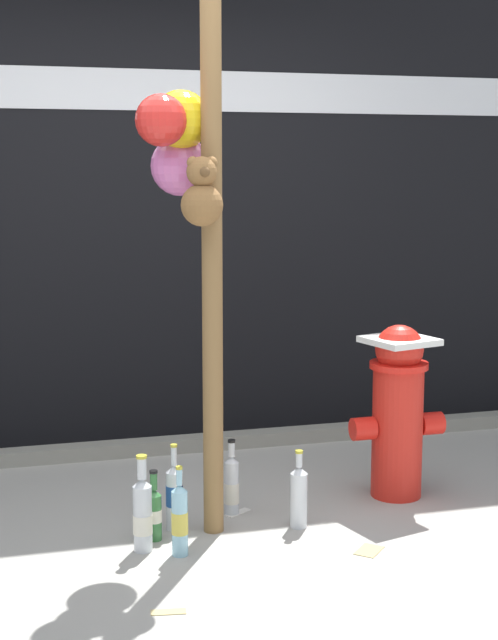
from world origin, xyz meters
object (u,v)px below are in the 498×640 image
Objects in this scene: bottle_2 at (154,512)px; bottle_4 at (174,496)px; memorial_post at (193,122)px; fire_hydrant at (398,408)px; bottle_3 at (299,495)px; bottle_1 at (232,486)px; bottle_5 at (180,520)px; bottle_0 at (143,514)px.

bottle_4 is at bearing 41.39° from bottle_2.
memorial_post is 9.49× the size of bottle_2.
bottle_3 is (-0.59, -0.27, -0.30)m from fire_hydrant.
bottle_3 is at bearing -43.87° from bottle_1.
memorial_post is 7.72× the size of bottle_5.
bottle_5 is (-0.03, -0.29, -0.00)m from bottle_4.
fire_hydrant is at bearing 20.36° from bottle_5.
bottle_0 is 1.06× the size of bottle_4.
bottle_2 is at bearing -168.98° from fire_hydrant.
memorial_post is 1.68m from bottle_2.
bottle_2 is 0.65m from bottle_3.
fire_hydrant is 2.39× the size of bottle_1.
bottle_5 is (-0.58, -0.17, 0.01)m from bottle_3.
bottle_0 is 1.17× the size of bottle_3.
bottle_1 is 1.14× the size of bottle_2.
bottle_0 is at bearing -165.17° from fire_hydrant.
bottle_5 reaches higher than bottle_2.
bottle_2 is at bearing -138.61° from bottle_4.
bottle_2 is at bearing 177.72° from bottle_3.
bottle_4 reaches higher than bottle_3.
memorial_post reaches higher than bottle_2.
memorial_post is 1.66m from bottle_5.
bottle_2 is (-0.20, -0.08, -1.66)m from memorial_post.
fire_hydrant reaches higher than bottle_2.
bottle_5 is (0.14, -0.09, -0.01)m from bottle_0.
fire_hydrant is 1.39m from bottle_0.
bottle_2 is (-0.40, -0.21, -0.01)m from bottle_1.
fire_hydrant is at bearing 24.29° from bottle_3.
bottle_0 reaches higher than bottle_3.
bottle_2 is 0.81× the size of bottle_5.
memorial_post is at bearing -7.70° from bottle_4.
bottle_3 is (0.72, 0.08, -0.01)m from bottle_0.
bottle_1 is 0.93× the size of bottle_5.
bottle_4 is at bearing 48.85° from bottle_0.
bottle_5 is at bearing -159.64° from fire_hydrant.
memorial_post reaches higher than bottle_1.
bottle_0 is 1.17× the size of bottle_1.
memorial_post is 7.55× the size of bottle_4.
bottle_5 is at bearing -115.26° from memorial_post.
bottle_5 is at bearing -96.75° from bottle_4.
memorial_post is 8.31× the size of bottle_1.
memorial_post reaches higher than bottle_0.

